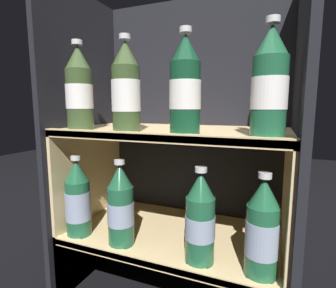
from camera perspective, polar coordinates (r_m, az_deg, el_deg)
name	(u,v)px	position (r m, az deg, el deg)	size (l,w,h in m)	color
fridge_back_wall	(193,138)	(1.03, 5.42, 1.23)	(0.73, 0.02, 1.03)	black
fridge_side_left	(86,140)	(1.02, -17.49, 0.83)	(0.02, 0.42, 1.03)	black
fridge_side_right	(297,153)	(0.79, 26.27, -1.69)	(0.02, 0.42, 1.03)	black
shelf_lower	(173,243)	(0.94, 1.15, -20.82)	(0.69, 0.38, 0.23)	#DBBC84
shelf_upper	(174,175)	(0.85, 1.27, -6.73)	(0.69, 0.38, 0.57)	#DBBC84
bottle_upper_front_0	(79,90)	(0.85, -18.76, 10.98)	(0.08, 0.08, 0.26)	#384C28
bottle_upper_front_1	(126,89)	(0.75, -9.13, 11.65)	(0.08, 0.08, 0.26)	#384C28
bottle_upper_front_2	(185,87)	(0.68, 3.75, 12.19)	(0.08, 0.08, 0.26)	#144228
bottle_upper_front_3	(270,85)	(0.65, 21.23, 11.88)	(0.08, 0.08, 0.26)	#1E5638
bottle_lower_front_0	(78,200)	(0.92, -19.03, -11.49)	(0.08, 0.08, 0.26)	#1E5638
bottle_lower_front_1	(121,207)	(0.82, -10.27, -13.33)	(0.08, 0.08, 0.26)	#1E5638
bottle_lower_front_2	(200,220)	(0.73, 7.00, -16.11)	(0.08, 0.08, 0.26)	#1E5638
bottle_lower_front_3	(262,231)	(0.71, 19.80, -17.38)	(0.08, 0.08, 0.26)	#1E5638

